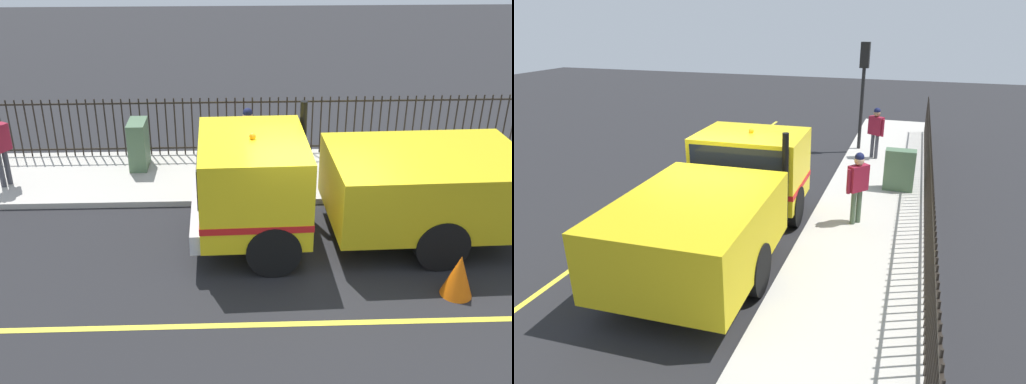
% 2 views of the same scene
% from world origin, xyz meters
% --- Properties ---
extents(ground_plane, '(56.83, 56.83, 0.00)m').
position_xyz_m(ground_plane, '(0.00, 0.00, 0.00)').
color(ground_plane, '#232326').
rests_on(ground_plane, ground).
extents(sidewalk_slab, '(2.82, 25.83, 0.13)m').
position_xyz_m(sidewalk_slab, '(3.34, 0.00, 0.07)').
color(sidewalk_slab, '#B7B2A8').
rests_on(sidewalk_slab, ground).
extents(lane_marking, '(0.12, 23.25, 0.01)m').
position_xyz_m(lane_marking, '(-2.04, 0.00, 0.00)').
color(lane_marking, yellow).
rests_on(lane_marking, ground).
extents(work_truck, '(2.65, 6.23, 2.41)m').
position_xyz_m(work_truck, '(0.52, -0.39, 1.19)').
color(work_truck, yellow).
rests_on(work_truck, ground).
extents(worker_standing, '(0.47, 0.51, 1.70)m').
position_xyz_m(worker_standing, '(3.00, 1.21, 1.17)').
color(worker_standing, maroon).
rests_on(worker_standing, sidewalk_slab).
extents(pedestrian_distant, '(0.55, 0.43, 1.70)m').
position_xyz_m(pedestrian_distant, '(2.89, 6.62, 1.17)').
color(pedestrian_distant, maroon).
rests_on(pedestrian_distant, sidewalk_slab).
extents(iron_fence, '(0.04, 21.99, 1.46)m').
position_xyz_m(iron_fence, '(4.54, 0.00, 0.87)').
color(iron_fence, black).
rests_on(iron_fence, sidewalk_slab).
extents(traffic_light_near, '(0.32, 0.23, 3.69)m').
position_xyz_m(traffic_light_near, '(2.25, 7.67, 2.76)').
color(traffic_light_near, black).
rests_on(traffic_light_near, sidewalk_slab).
extents(utility_cabinet, '(0.81, 0.41, 1.13)m').
position_xyz_m(utility_cabinet, '(3.82, 3.77, 0.70)').
color(utility_cabinet, '#4C6B4C').
rests_on(utility_cabinet, sidewalk_slab).
extents(traffic_cone, '(0.52, 0.52, 0.74)m').
position_xyz_m(traffic_cone, '(-1.37, -2.13, 0.37)').
color(traffic_cone, orange).
rests_on(traffic_cone, ground).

